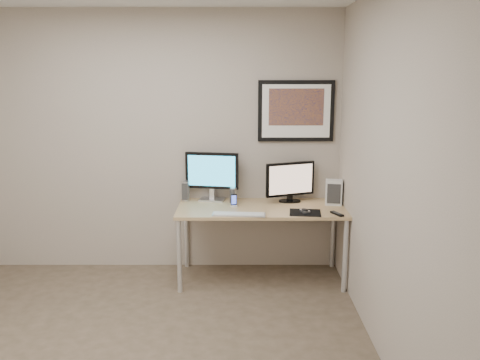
{
  "coord_description": "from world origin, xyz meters",
  "views": [
    {
      "loc": [
        0.8,
        -3.35,
        2.02
      ],
      "look_at": [
        0.8,
        1.1,
        1.05
      ],
      "focal_mm": 38.0,
      "sensor_mm": 36.0,
      "label": 1
    }
  ],
  "objects": [
    {
      "name": "monitor_large",
      "position": [
        0.52,
        1.6,
        1.0
      ],
      "size": [
        0.53,
        0.21,
        0.49
      ],
      "rotation": [
        0.0,
        0.0,
        -0.17
      ],
      "color": "#B4B4B9",
      "rests_on": "desk"
    },
    {
      "name": "phone_dock",
      "position": [
        0.74,
        1.37,
        0.79
      ],
      "size": [
        0.07,
        0.07,
        0.12
      ],
      "primitive_type": "cube",
      "rotation": [
        0.0,
        0.0,
        0.25
      ],
      "color": "black",
      "rests_on": "desk"
    },
    {
      "name": "floor",
      "position": [
        0.0,
        0.0,
        0.0
      ],
      "size": [
        3.6,
        3.6,
        0.0
      ],
      "primitive_type": "plane",
      "color": "#483E2D",
      "rests_on": "ground"
    },
    {
      "name": "keyboard",
      "position": [
        0.79,
        1.07,
        0.74
      ],
      "size": [
        0.49,
        0.16,
        0.02
      ],
      "primitive_type": "cube",
      "rotation": [
        0.0,
        0.0,
        -0.07
      ],
      "color": "silver",
      "rests_on": "desk"
    },
    {
      "name": "room",
      "position": [
        0.0,
        0.45,
        1.64
      ],
      "size": [
        3.6,
        3.6,
        3.6
      ],
      "color": "white",
      "rests_on": "ground"
    },
    {
      "name": "framed_art",
      "position": [
        1.35,
        1.68,
        1.62
      ],
      "size": [
        0.75,
        0.04,
        0.6
      ],
      "color": "black",
      "rests_on": "room"
    },
    {
      "name": "desk",
      "position": [
        1.0,
        1.35,
        0.66
      ],
      "size": [
        1.6,
        0.7,
        0.73
      ],
      "color": "#A78B51",
      "rests_on": "floor"
    },
    {
      "name": "mousepad",
      "position": [
        1.4,
        1.15,
        0.73
      ],
      "size": [
        0.31,
        0.28,
        0.0
      ],
      "primitive_type": "cube",
      "rotation": [
        0.0,
        0.0,
        -0.11
      ],
      "color": "black",
      "rests_on": "desk"
    },
    {
      "name": "mouse",
      "position": [
        1.4,
        1.16,
        0.75
      ],
      "size": [
        0.09,
        0.11,
        0.03
      ],
      "primitive_type": "ellipsoid",
      "rotation": [
        0.0,
        0.0,
        0.34
      ],
      "color": "black",
      "rests_on": "mousepad"
    },
    {
      "name": "speaker_left",
      "position": [
        0.25,
        1.6,
        0.83
      ],
      "size": [
        0.09,
        0.09,
        0.2
      ],
      "primitive_type": "cylinder",
      "rotation": [
        0.0,
        0.0,
        -0.06
      ],
      "color": "#B4B4B9",
      "rests_on": "desk"
    },
    {
      "name": "fan_unit",
      "position": [
        1.71,
        1.45,
        0.85
      ],
      "size": [
        0.18,
        0.14,
        0.24
      ],
      "primitive_type": "cube",
      "rotation": [
        0.0,
        0.0,
        -0.16
      ],
      "color": "silver",
      "rests_on": "desk"
    },
    {
      "name": "monitor_tv",
      "position": [
        1.29,
        1.54,
        0.94
      ],
      "size": [
        0.49,
        0.21,
        0.4
      ],
      "rotation": [
        0.0,
        0.0,
        0.36
      ],
      "color": "black",
      "rests_on": "desk"
    },
    {
      "name": "remote",
      "position": [
        1.68,
        1.09,
        0.74
      ],
      "size": [
        0.11,
        0.16,
        0.02
      ],
      "primitive_type": "cube",
      "rotation": [
        0.0,
        0.0,
        0.46
      ],
      "color": "black",
      "rests_on": "desk"
    },
    {
      "name": "speaker_right",
      "position": [
        0.73,
        1.48,
        0.81
      ],
      "size": [
        0.08,
        0.08,
        0.16
      ],
      "primitive_type": "cylinder",
      "rotation": [
        0.0,
        0.0,
        -0.29
      ],
      "color": "#B4B4B9",
      "rests_on": "desk"
    }
  ]
}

